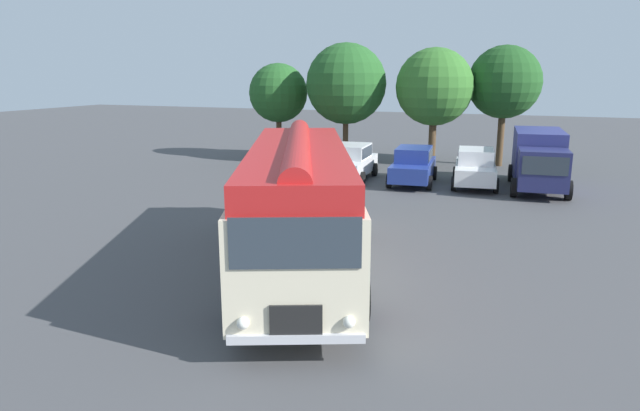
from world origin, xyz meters
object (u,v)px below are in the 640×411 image
at_px(car_near_left, 305,158).
at_px(car_mid_left, 351,162).
at_px(vintage_bus, 299,199).
at_px(car_mid_right, 413,165).
at_px(car_far_right, 475,167).
at_px(box_van, 539,158).

xyz_separation_m(car_near_left, car_mid_left, (2.55, -0.43, 0.00)).
relative_size(vintage_bus, car_mid_left, 2.39).
relative_size(vintage_bus, car_mid_right, 2.36).
height_order(car_near_left, car_mid_left, same).
bearing_deg(car_near_left, car_far_right, 0.29).
bearing_deg(car_near_left, vintage_bus, -68.00).
bearing_deg(car_mid_right, car_far_right, 8.89).
relative_size(car_mid_right, car_far_right, 0.99).
bearing_deg(car_mid_right, car_near_left, 176.04).
distance_m(car_mid_right, box_van, 5.42).
distance_m(car_far_right, box_van, 2.70).
bearing_deg(car_far_right, box_van, 8.97).
height_order(car_far_right, box_van, box_van).
xyz_separation_m(car_mid_left, car_mid_right, (2.98, 0.05, 0.00)).
xyz_separation_m(vintage_bus, car_mid_left, (-2.75, 12.68, -1.05)).
bearing_deg(box_van, vintage_bus, -112.28).
height_order(vintage_bus, box_van, vintage_bus).
height_order(car_near_left, car_mid_right, same).
height_order(car_mid_right, box_van, box_van).
distance_m(car_near_left, box_van, 10.88).
distance_m(vintage_bus, car_mid_right, 12.78).
bearing_deg(car_far_right, car_mid_left, -175.22).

